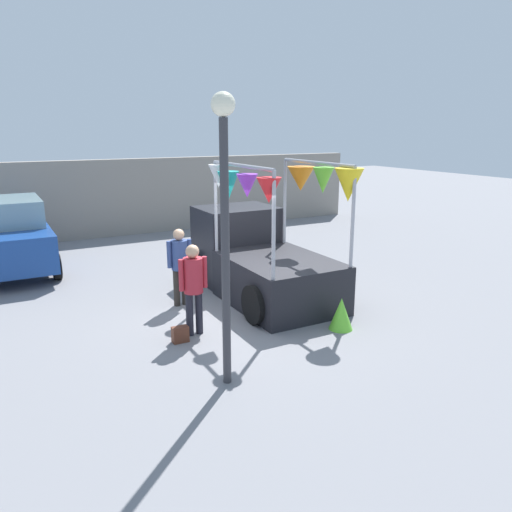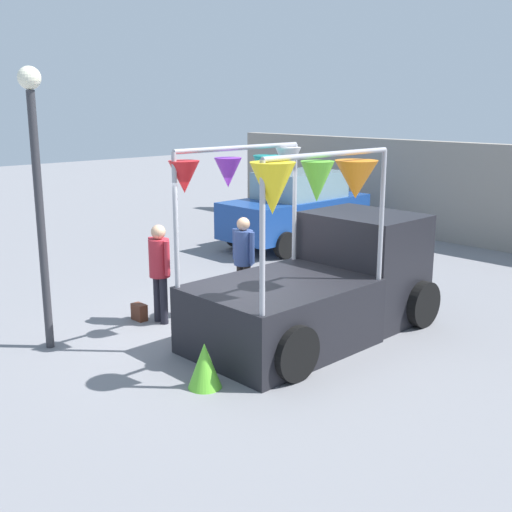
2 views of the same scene
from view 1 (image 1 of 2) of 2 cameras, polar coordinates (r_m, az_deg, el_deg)
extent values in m
plane|color=slate|center=(10.15, -1.34, -6.44)|extent=(60.00, 60.00, 0.00)
cube|color=black|center=(10.44, 2.67, -2.93)|extent=(1.90, 2.60, 1.00)
cube|color=black|center=(12.03, -2.25, 1.38)|extent=(1.80, 1.40, 1.80)
cube|color=#8CB2C6|center=(11.94, -2.27, 3.49)|extent=(1.76, 1.37, 0.60)
cylinder|color=black|center=(12.10, -7.00, -1.18)|extent=(0.22, 0.76, 0.76)
cylinder|color=black|center=(12.89, 0.86, -0.11)|extent=(0.22, 0.76, 0.76)
cylinder|color=black|center=(9.46, -0.09, -5.56)|extent=(0.22, 0.76, 0.76)
cylinder|color=black|center=(10.45, 9.13, -3.79)|extent=(0.22, 0.76, 0.76)
cylinder|color=#A5A5AD|center=(10.77, -4.62, 5.56)|extent=(0.07, 0.07, 1.92)
cylinder|color=#A5A5AD|center=(11.58, 3.31, 6.20)|extent=(0.07, 0.07, 1.92)
cylinder|color=#A5A5AD|center=(8.63, 2.03, 3.39)|extent=(0.07, 0.07, 1.92)
cylinder|color=#A5A5AD|center=(9.62, 11.01, 4.28)|extent=(0.07, 0.07, 1.92)
cylinder|color=#A5A5AD|center=(9.57, -1.70, 10.28)|extent=(0.07, 2.44, 0.07)
cylinder|color=#A5A5AD|center=(10.47, 6.97, 10.54)|extent=(0.07, 2.44, 0.07)
cone|color=red|center=(8.68, 1.49, 7.51)|extent=(0.59, 0.59, 0.45)
cone|color=yellow|center=(9.67, 10.54, 7.99)|extent=(0.69, 0.69, 0.63)
cone|color=purple|center=(9.39, -1.02, 8.03)|extent=(0.43, 0.43, 0.44)
cone|color=#66CC33|center=(10.31, 7.68, 8.57)|extent=(0.61, 0.61, 0.52)
cone|color=teal|center=(10.12, -3.17, 8.03)|extent=(0.62, 0.62, 0.57)
cone|color=orange|center=(10.98, 5.15, 8.79)|extent=(0.81, 0.81, 0.52)
cone|color=white|center=(10.54, -4.31, 9.10)|extent=(0.56, 0.56, 0.47)
cube|color=navy|center=(14.20, -26.03, 1.39)|extent=(1.70, 4.00, 0.90)
cube|color=#72939E|center=(14.21, -26.41, 4.57)|extent=(1.50, 2.10, 0.66)
cylinder|color=black|center=(15.57, -23.01, 1.04)|extent=(0.18, 0.64, 0.64)
cylinder|color=black|center=(13.14, -21.83, -1.14)|extent=(0.18, 0.64, 0.64)
cylinder|color=black|center=(9.01, -7.60, -6.62)|extent=(0.13, 0.13, 0.79)
cylinder|color=black|center=(9.07, -6.53, -6.44)|extent=(0.13, 0.13, 0.79)
cylinder|color=#B22633|center=(8.81, -7.20, -2.21)|extent=(0.34, 0.34, 0.63)
sphere|color=tan|center=(8.70, -7.29, 0.52)|extent=(0.24, 0.24, 0.24)
cylinder|color=#B22633|center=(8.73, -8.55, -2.20)|extent=(0.09, 0.09, 0.56)
cylinder|color=#B22633|center=(8.88, -5.89, -1.83)|extent=(0.09, 0.09, 0.56)
cylinder|color=#2D2823|center=(10.51, -9.06, -3.62)|extent=(0.13, 0.13, 0.78)
cylinder|color=#2D2823|center=(10.57, -8.14, -3.48)|extent=(0.13, 0.13, 0.78)
cylinder|color=#33477F|center=(10.35, -8.75, 0.13)|extent=(0.34, 0.34, 0.62)
sphere|color=tan|center=(10.25, -8.84, 2.43)|extent=(0.23, 0.23, 0.23)
cylinder|color=#33477F|center=(10.27, -9.90, 0.15)|extent=(0.09, 0.09, 0.56)
cylinder|color=#33477F|center=(10.41, -7.62, 0.44)|extent=(0.09, 0.09, 0.56)
cube|color=#592D1E|center=(8.85, -8.65, -8.85)|extent=(0.28, 0.16, 0.28)
cylinder|color=#333338|center=(6.86, -3.51, -0.27)|extent=(0.12, 0.12, 3.75)
sphere|color=#F2EDCC|center=(6.65, -3.79, 16.93)|extent=(0.32, 0.32, 0.32)
cube|color=gray|center=(17.90, -14.45, 6.54)|extent=(18.00, 0.36, 2.60)
cone|color=#66CC33|center=(9.36, 9.71, -6.52)|extent=(0.53, 0.53, 0.60)
camera|label=2|loc=(11.66, 52.36, 8.71)|focal=45.00mm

